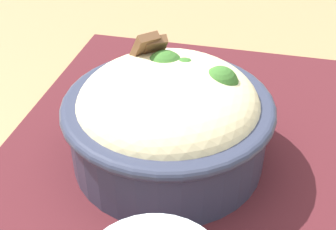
# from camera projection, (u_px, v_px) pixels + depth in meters

# --- Properties ---
(table) EXTENTS (1.30, 0.91, 0.72)m
(table) POSITION_uv_depth(u_px,v_px,m) (202.00, 214.00, 0.47)
(table) COLOR #99754C
(table) RESTS_ON ground_plane
(placemat) EXTENTS (0.43, 0.38, 0.00)m
(placemat) POSITION_uv_depth(u_px,v_px,m) (187.00, 139.00, 0.46)
(placemat) COLOR #47191E
(placemat) RESTS_ON table
(bowl) EXTENTS (0.19, 0.19, 0.12)m
(bowl) POSITION_uv_depth(u_px,v_px,m) (168.00, 115.00, 0.41)
(bowl) COLOR #2D3347
(bowl) RESTS_ON placemat
(fork) EXTENTS (0.03, 0.12, 0.00)m
(fork) POSITION_uv_depth(u_px,v_px,m) (197.00, 76.00, 0.56)
(fork) COLOR silver
(fork) RESTS_ON placemat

